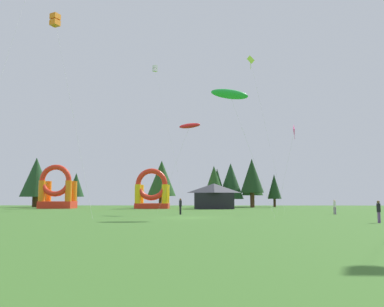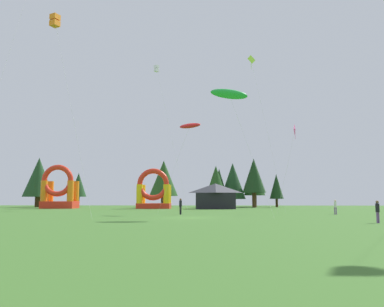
# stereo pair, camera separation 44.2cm
# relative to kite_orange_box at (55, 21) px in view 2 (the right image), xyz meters

# --- Properties ---
(ground_plane) EXTENTS (120.00, 120.00, 0.00)m
(ground_plane) POSITION_rel_kite_orange_box_xyz_m (12.74, 0.09, -18.42)
(ground_plane) COLOR #3D6B28
(kite_orange_box) EXTENTS (5.22, 2.80, 19.03)m
(kite_orange_box) POSITION_rel_kite_orange_box_xyz_m (0.00, 0.00, 0.00)
(kite_orange_box) COLOR orange
(kite_orange_box) RESTS_ON ground_plane
(kite_white_box) EXTENTS (6.11, 6.00, 24.36)m
(kite_white_box) POSITION_rel_kite_orange_box_xyz_m (5.69, 30.70, 5.29)
(kite_white_box) COLOR white
(kite_white_box) RESTS_ON ground_plane
(kite_pink_diamond) EXTENTS (2.75, 1.53, 9.98)m
(kite_pink_diamond) POSITION_rel_kite_orange_box_xyz_m (24.50, 10.18, -8.96)
(kite_pink_diamond) COLOR #EA599E
(kite_pink_diamond) RESTS_ON ground_plane
(kite_green_parafoil) EXTENTS (5.73, 1.51, 12.12)m
(kite_green_parafoil) POSITION_rel_kite_orange_box_xyz_m (16.40, 0.78, -7.05)
(kite_green_parafoil) COLOR green
(kite_green_parafoil) RESTS_ON ground_plane
(kite_lime_diamond) EXTENTS (4.29, 1.40, 20.01)m
(kite_lime_diamond) POSITION_rel_kite_orange_box_xyz_m (20.11, 15.01, 0.88)
(kite_lime_diamond) COLOR #8CD826
(kite_lime_diamond) RESTS_ON ground_plane
(kite_red_parafoil) EXTENTS (5.34, 3.14, 10.41)m
(kite_red_parafoil) POSITION_rel_kite_orange_box_xyz_m (12.37, 9.52, -8.44)
(kite_red_parafoil) COLOR red
(kite_red_parafoil) RESTS_ON ground_plane
(person_far_side) EXTENTS (0.41, 0.41, 1.71)m
(person_far_side) POSITION_rel_kite_orange_box_xyz_m (11.49, 7.06, -17.40)
(person_far_side) COLOR black
(person_far_side) RESTS_ON ground_plane
(person_midfield) EXTENTS (0.37, 0.37, 1.57)m
(person_midfield) POSITION_rel_kite_orange_box_xyz_m (26.31, -6.94, -17.49)
(person_midfield) COLOR #724C8C
(person_midfield) RESTS_ON ground_plane
(person_near_camera) EXTENTS (0.36, 0.36, 1.56)m
(person_near_camera) POSITION_rel_kite_orange_box_xyz_m (28.03, 8.05, -17.49)
(person_near_camera) COLOR #724C8C
(person_near_camera) RESTS_ON ground_plane
(inflatable_yellow_castle) EXTENTS (5.58, 3.87, 7.34)m
(inflatable_yellow_castle) POSITION_rel_kite_orange_box_xyz_m (-10.83, 31.58, -15.74)
(inflatable_yellow_castle) COLOR red
(inflatable_yellow_castle) RESTS_ON ground_plane
(inflatable_blue_arch) EXTENTS (5.50, 3.79, 6.63)m
(inflatable_blue_arch) POSITION_rel_kite_orange_box_xyz_m (5.34, 31.20, -15.97)
(inflatable_blue_arch) COLOR red
(inflatable_blue_arch) RESTS_ON ground_plane
(festival_tent) EXTENTS (6.30, 4.08, 4.10)m
(festival_tent) POSITION_rel_kite_orange_box_xyz_m (15.62, 29.79, -16.37)
(festival_tent) COLOR black
(festival_tent) RESTS_ON ground_plane
(tree_row_0) EXTENTS (5.88, 5.88, 9.66)m
(tree_row_0) POSITION_rel_kite_orange_box_xyz_m (-18.85, 41.90, -12.63)
(tree_row_0) COLOR #4C331E
(tree_row_0) RESTS_ON ground_plane
(tree_row_1) EXTENTS (3.22, 3.22, 6.73)m
(tree_row_1) POSITION_rel_kite_orange_box_xyz_m (-11.42, 43.55, -14.10)
(tree_row_1) COLOR #4C331E
(tree_row_1) RESTS_ON ground_plane
(tree_row_2) EXTENTS (5.75, 5.75, 9.29)m
(tree_row_2) POSITION_rel_kite_orange_box_xyz_m (5.49, 44.95, -12.74)
(tree_row_2) COLOR #4C331E
(tree_row_2) RESTS_ON ground_plane
(tree_row_3) EXTENTS (3.57, 3.57, 7.89)m
(tree_row_3) POSITION_rel_kite_orange_box_xyz_m (15.93, 40.73, -13.25)
(tree_row_3) COLOR #4C331E
(tree_row_3) RESTS_ON ground_plane
(tree_row_4) EXTENTS (3.10, 3.10, 7.49)m
(tree_row_4) POSITION_rel_kite_orange_box_xyz_m (16.62, 43.15, -13.68)
(tree_row_4) COLOR #4C331E
(tree_row_4) RESTS_ON ground_plane
(tree_row_5) EXTENTS (5.05, 5.05, 8.72)m
(tree_row_5) POSITION_rel_kite_orange_box_xyz_m (19.37, 44.65, -13.32)
(tree_row_5) COLOR #4C331E
(tree_row_5) RESTS_ON ground_plane
(tree_row_6) EXTENTS (4.40, 4.40, 9.19)m
(tree_row_6) POSITION_rel_kite_orange_box_xyz_m (23.11, 40.59, -12.52)
(tree_row_6) COLOR #4C331E
(tree_row_6) RESTS_ON ground_plane
(tree_row_7) EXTENTS (4.22, 4.22, 8.29)m
(tree_row_7) POSITION_rel_kite_orange_box_xyz_m (23.77, 45.66, -13.19)
(tree_row_7) COLOR #4C331E
(tree_row_7) RESTS_ON ground_plane
(tree_row_8) EXTENTS (2.71, 2.71, 6.40)m
(tree_row_8) POSITION_rel_kite_orange_box_xyz_m (27.84, 43.81, -14.46)
(tree_row_8) COLOR #4C331E
(tree_row_8) RESTS_ON ground_plane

